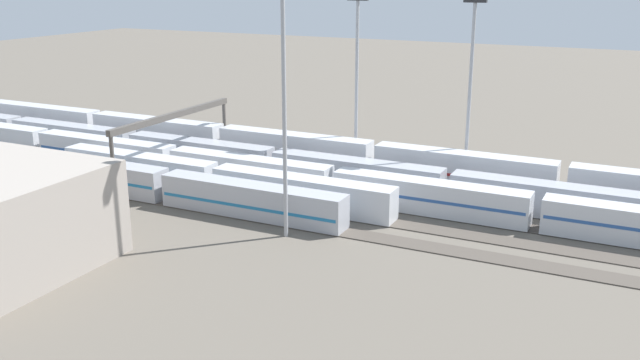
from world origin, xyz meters
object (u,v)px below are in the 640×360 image
object	(u,v)px
light_mast_0	(357,57)
train_on_track_3	(216,180)
train_on_track_0	(294,151)
light_mast_1	(283,59)
train_on_track_1	(265,162)
light_mast_2	(471,64)
train_on_track_4	(90,174)
signal_gantry	(174,122)
train_on_track_2	(249,172)

from	to	relation	value
light_mast_0	train_on_track_3	bearing A→B (deg)	58.20
train_on_track_0	light_mast_1	bearing A→B (deg)	116.21
train_on_track_1	light_mast_0	world-z (taller)	light_mast_0
light_mast_1	light_mast_0	bearing A→B (deg)	-82.53
light_mast_2	train_on_track_4	bearing A→B (deg)	27.88
train_on_track_0	light_mast_1	distance (m)	30.79
light_mast_1	signal_gantry	bearing A→B (deg)	-28.91
train_on_track_2	light_mast_1	distance (m)	25.04
train_on_track_3	light_mast_2	distance (m)	34.97
train_on_track_3	train_on_track_4	distance (m)	16.67
light_mast_2	light_mast_1	bearing A→B (deg)	65.06
light_mast_1	train_on_track_0	bearing A→B (deg)	-63.79
train_on_track_4	train_on_track_1	distance (m)	22.77
train_on_track_4	light_mast_0	xyz separation A→B (m)	(-27.09, -23.04, 13.82)
train_on_track_3	light_mast_1	world-z (taller)	light_mast_1
train_on_track_0	signal_gantry	size ratio (longest dim) A/B	4.79
train_on_track_0	light_mast_0	distance (m)	15.81
signal_gantry	train_on_track_3	bearing A→B (deg)	153.25
light_mast_2	train_on_track_3	bearing A→B (deg)	33.27
train_on_track_4	light_mast_2	distance (m)	50.32
train_on_track_4	light_mast_2	world-z (taller)	light_mast_2
signal_gantry	light_mast_1	bearing A→B (deg)	151.09
train_on_track_2	train_on_track_0	size ratio (longest dim) A/B	1.00
train_on_track_0	light_mast_2	bearing A→B (deg)	-173.72
train_on_track_1	signal_gantry	world-z (taller)	signal_gantry
light_mast_1	signal_gantry	world-z (taller)	light_mast_1
train_on_track_2	signal_gantry	xyz separation A→B (m)	(11.71, 0.00, 5.42)
train_on_track_3	train_on_track_2	bearing A→B (deg)	-109.72
train_on_track_3	light_mast_0	xyz separation A→B (m)	(-11.18, -18.04, 13.80)
train_on_track_0	signal_gantry	xyz separation A→B (m)	(12.98, 10.00, 4.82)
train_on_track_4	light_mast_0	world-z (taller)	light_mast_0
train_on_track_0	signal_gantry	bearing A→B (deg)	37.60
train_on_track_3	light_mast_1	xyz separation A→B (m)	(-14.67, 8.58, 16.62)
train_on_track_3	train_on_track_2	xyz separation A→B (m)	(-1.79, -5.00, -0.02)
light_mast_1	signal_gantry	size ratio (longest dim) A/B	1.18
train_on_track_2	train_on_track_4	distance (m)	20.33
train_on_track_2	train_on_track_3	bearing A→B (deg)	70.28
train_on_track_0	light_mast_2	size ratio (longest dim) A/B	4.89
train_on_track_0	signal_gantry	world-z (taller)	signal_gantry
light_mast_0	signal_gantry	xyz separation A→B (m)	(21.10, 13.04, -8.40)
train_on_track_3	light_mast_2	size ratio (longest dim) A/B	1.93
light_mast_0	light_mast_1	distance (m)	26.99
train_on_track_2	train_on_track_1	world-z (taller)	train_on_track_1
train_on_track_1	light_mast_0	bearing A→B (deg)	-141.08
train_on_track_4	train_on_track_0	bearing A→B (deg)	-133.49
train_on_track_4	train_on_track_1	size ratio (longest dim) A/B	0.51
train_on_track_3	train_on_track_0	size ratio (longest dim) A/B	0.39
train_on_track_1	light_mast_2	xyz separation A→B (m)	(-25.63, -7.62, 13.78)
train_on_track_3	light_mast_0	bearing A→B (deg)	-121.80
train_on_track_1	light_mast_0	distance (m)	18.79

